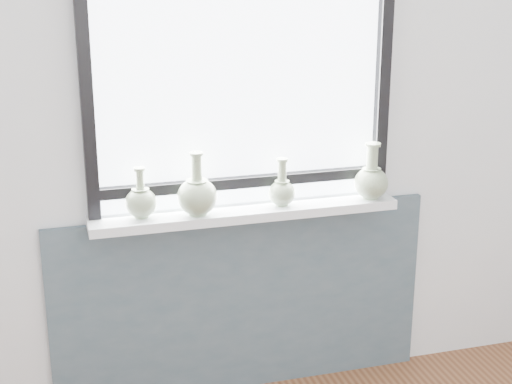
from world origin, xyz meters
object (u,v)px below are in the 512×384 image
object	(u,v)px
windowsill	(246,212)
vase_a	(141,201)
vase_d	(371,180)
vase_b	(197,195)
vase_c	(282,191)

from	to	relation	value
windowsill	vase_a	bearing A→B (deg)	179.20
windowsill	vase_d	size ratio (longest dim) A/B	5.30
vase_a	vase_b	world-z (taller)	vase_b
vase_a	vase_d	size ratio (longest dim) A/B	0.85
windowsill	vase_d	xyz separation A→B (m)	(0.56, -0.03, 0.10)
vase_a	vase_b	size ratio (longest dim) A/B	0.79
vase_b	vase_d	size ratio (longest dim) A/B	1.07
vase_c	vase_d	distance (m)	0.40
vase_a	vase_b	distance (m)	0.23
vase_a	vase_c	bearing A→B (deg)	-1.49
vase_c	vase_d	size ratio (longest dim) A/B	0.83
vase_b	vase_d	world-z (taller)	vase_b
windowsill	vase_c	world-z (taller)	vase_c
vase_b	vase_c	distance (m)	0.37
vase_a	windowsill	bearing A→B (deg)	-0.80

